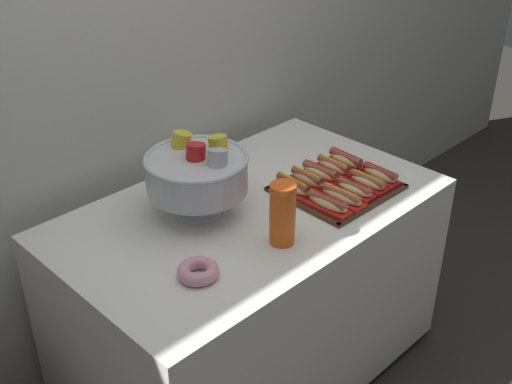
# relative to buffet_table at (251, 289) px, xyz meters

# --- Properties ---
(ground_plane) EXTENTS (10.00, 10.00, 0.00)m
(ground_plane) POSITION_rel_buffet_table_xyz_m (0.00, 0.00, -0.42)
(ground_plane) COLOR #38332D
(back_wall) EXTENTS (6.00, 0.10, 2.60)m
(back_wall) POSITION_rel_buffet_table_xyz_m (0.00, 0.56, 0.88)
(back_wall) COLOR beige
(back_wall) RESTS_ON ground_plane
(buffet_table) EXTENTS (1.40, 0.84, 0.79)m
(buffet_table) POSITION_rel_buffet_table_xyz_m (0.00, 0.00, 0.00)
(buffet_table) COLOR white
(buffet_table) RESTS_ON ground_plane
(serving_tray) EXTENTS (0.41, 0.37, 0.01)m
(serving_tray) POSITION_rel_buffet_table_xyz_m (0.31, -0.14, 0.38)
(serving_tray) COLOR #472B19
(serving_tray) RESTS_ON buffet_table
(hot_dog_0) EXTENTS (0.07, 0.18, 0.06)m
(hot_dog_0) POSITION_rel_buffet_table_xyz_m (0.16, -0.22, 0.41)
(hot_dog_0) COLOR red
(hot_dog_0) RESTS_ON serving_tray
(hot_dog_1) EXTENTS (0.07, 0.18, 0.06)m
(hot_dog_1) POSITION_rel_buffet_table_xyz_m (0.24, -0.22, 0.41)
(hot_dog_1) COLOR red
(hot_dog_1) RESTS_ON serving_tray
(hot_dog_2) EXTENTS (0.07, 0.15, 0.06)m
(hot_dog_2) POSITION_rel_buffet_table_xyz_m (0.31, -0.22, 0.41)
(hot_dog_2) COLOR red
(hot_dog_2) RESTS_ON serving_tray
(hot_dog_3) EXTENTS (0.06, 0.16, 0.06)m
(hot_dog_3) POSITION_rel_buffet_table_xyz_m (0.39, -0.23, 0.41)
(hot_dog_3) COLOR red
(hot_dog_3) RESTS_ON serving_tray
(hot_dog_4) EXTENTS (0.07, 0.16, 0.06)m
(hot_dog_4) POSITION_rel_buffet_table_xyz_m (0.46, -0.23, 0.41)
(hot_dog_4) COLOR red
(hot_dog_4) RESTS_ON serving_tray
(hot_dog_5) EXTENTS (0.07, 0.17, 0.06)m
(hot_dog_5) POSITION_rel_buffet_table_xyz_m (0.16, -0.06, 0.41)
(hot_dog_5) COLOR red
(hot_dog_5) RESTS_ON serving_tray
(hot_dog_6) EXTENTS (0.06, 0.16, 0.06)m
(hot_dog_6) POSITION_rel_buffet_table_xyz_m (0.24, -0.06, 0.41)
(hot_dog_6) COLOR red
(hot_dog_6) RESTS_ON serving_tray
(hot_dog_7) EXTENTS (0.07, 0.17, 0.06)m
(hot_dog_7) POSITION_rel_buffet_table_xyz_m (0.31, -0.06, 0.41)
(hot_dog_7) COLOR red
(hot_dog_7) RESTS_ON serving_tray
(hot_dog_8) EXTENTS (0.07, 0.16, 0.06)m
(hot_dog_8) POSITION_rel_buffet_table_xyz_m (0.39, -0.06, 0.41)
(hot_dog_8) COLOR red
(hot_dog_8) RESTS_ON serving_tray
(hot_dog_9) EXTENTS (0.08, 0.16, 0.07)m
(hot_dog_9) POSITION_rel_buffet_table_xyz_m (0.46, -0.06, 0.41)
(hot_dog_9) COLOR red
(hot_dog_9) RESTS_ON serving_tray
(punch_bowl) EXTENTS (0.36, 0.36, 0.27)m
(punch_bowl) POSITION_rel_buffet_table_xyz_m (-0.16, 0.09, 0.54)
(punch_bowl) COLOR silver
(punch_bowl) RESTS_ON buffet_table
(cup_stack) EXTENTS (0.08, 0.08, 0.21)m
(cup_stack) POSITION_rel_buffet_table_xyz_m (-0.09, -0.23, 0.48)
(cup_stack) COLOR #EA5B19
(cup_stack) RESTS_ON buffet_table
(donut) EXTENTS (0.13, 0.13, 0.04)m
(donut) POSITION_rel_buffet_table_xyz_m (-0.40, -0.18, 0.40)
(donut) COLOR pink
(donut) RESTS_ON buffet_table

